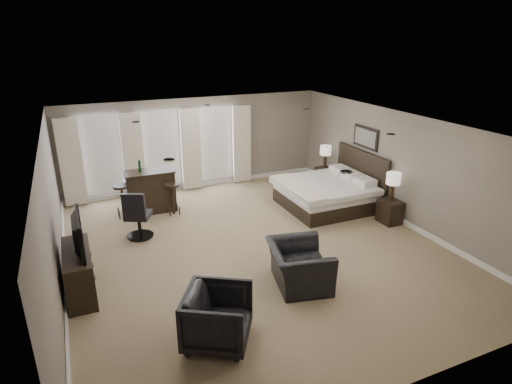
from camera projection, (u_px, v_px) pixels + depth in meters
name	position (u px, v px, depth m)	size (l,w,h in m)	color
room	(255.00, 191.00, 8.63)	(7.60, 8.60, 2.64)	#847254
window_bay	(162.00, 152.00, 11.80)	(5.25, 0.20, 2.30)	silver
bed	(326.00, 182.00, 10.96)	(2.20, 2.10, 1.40)	silver
nightstand_near	(390.00, 211.00, 10.20)	(0.42, 0.52, 0.56)	black
nightstand_far	(324.00, 177.00, 12.69)	(0.40, 0.49, 0.54)	black
lamp_near	(393.00, 187.00, 9.99)	(0.33, 0.33, 0.68)	beige
lamp_far	(325.00, 157.00, 12.48)	(0.33, 0.33, 0.68)	beige
wall_art	(365.00, 137.00, 11.02)	(0.04, 0.96, 0.56)	slate
dresser	(79.00, 272.00, 7.38)	(0.45, 1.40, 0.81)	black
tv	(75.00, 248.00, 7.21)	(1.13, 0.65, 0.15)	black
armchair_near	(299.00, 259.00, 7.60)	(1.17, 0.76, 1.02)	black
armchair_far	(218.00, 315.00, 6.17)	(0.91, 0.86, 0.94)	black
bar_counter	(150.00, 191.00, 10.78)	(1.23, 0.64, 1.08)	black
bar_stool_left	(123.00, 201.00, 10.48)	(0.39, 0.39, 0.83)	black
bar_stool_right	(173.00, 199.00, 10.64)	(0.38, 0.38, 0.80)	black
desk_chair	(138.00, 214.00, 9.37)	(0.57, 0.57, 1.12)	black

